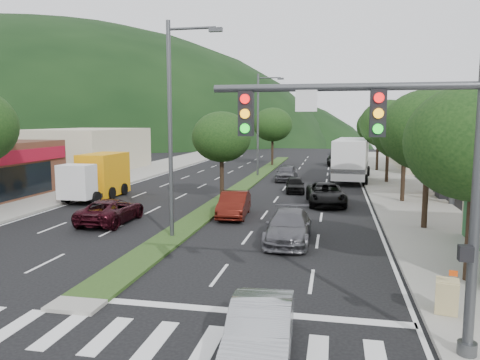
% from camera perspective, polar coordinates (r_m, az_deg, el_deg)
% --- Properties ---
extents(ground, '(160.00, 160.00, 0.00)m').
position_cam_1_polar(ground, '(15.66, -18.48, -13.84)').
color(ground, black).
rests_on(ground, ground).
extents(sidewalk_right, '(5.00, 90.00, 0.15)m').
position_cam_1_polar(sidewalk_right, '(38.32, 18.90, -1.30)').
color(sidewalk_right, gray).
rests_on(sidewalk_right, ground).
extents(sidewalk_left, '(6.00, 90.00, 0.15)m').
position_cam_1_polar(sidewalk_left, '(43.15, -16.95, -0.29)').
color(sidewalk_left, gray).
rests_on(sidewalk_left, ground).
extents(median, '(1.60, 56.00, 0.12)m').
position_cam_1_polar(median, '(41.64, 1.04, -0.26)').
color(median, '#223B15').
rests_on(median, ground).
extents(crosswalk, '(19.00, 2.20, 0.01)m').
position_cam_1_polar(crosswalk, '(14.10, -22.70, -16.44)').
color(crosswalk, silver).
rests_on(crosswalk, ground).
extents(traffic_signal, '(6.12, 0.40, 7.00)m').
position_cam_1_polar(traffic_signal, '(11.20, 19.43, 2.25)').
color(traffic_signal, '#47494C').
rests_on(traffic_signal, ground).
extents(bldg_left_far, '(9.00, 14.00, 4.60)m').
position_cam_1_polar(bldg_left_far, '(53.69, -18.12, 3.48)').
color(bldg_left_far, '#BAAD94').
rests_on(bldg_left_far, ground).
extents(bldg_right_far, '(10.00, 16.00, 5.20)m').
position_cam_1_polar(bldg_right_far, '(57.93, 23.51, 3.79)').
color(bldg_right_far, '#BAAD94').
rests_on(bldg_right_far, ground).
extents(hill_far, '(176.00, 132.00, 82.00)m').
position_cam_1_polar(hill_far, '(150.70, -24.08, 4.57)').
color(hill_far, black).
rests_on(hill_far, ground).
extents(tree_r_a, '(4.60, 4.60, 6.63)m').
position_cam_1_polar(tree_r_a, '(17.21, 26.79, 4.10)').
color(tree_r_a, black).
rests_on(tree_r_a, sidewalk_right).
extents(tree_r_b, '(4.80, 4.80, 6.94)m').
position_cam_1_polar(tree_r_b, '(25.01, 22.02, 5.61)').
color(tree_r_b, black).
rests_on(tree_r_b, sidewalk_right).
extents(tree_r_c, '(4.40, 4.40, 6.48)m').
position_cam_1_polar(tree_r_c, '(32.91, 19.48, 5.50)').
color(tree_r_c, black).
rests_on(tree_r_c, sidewalk_right).
extents(tree_r_d, '(5.00, 5.00, 7.17)m').
position_cam_1_polar(tree_r_d, '(42.83, 17.67, 6.48)').
color(tree_r_d, black).
rests_on(tree_r_d, sidewalk_right).
extents(tree_r_e, '(4.60, 4.60, 6.71)m').
position_cam_1_polar(tree_r_e, '(52.79, 16.51, 6.30)').
color(tree_r_e, black).
rests_on(tree_r_e, sidewalk_right).
extents(tree_med_near, '(4.00, 4.00, 6.02)m').
position_cam_1_polar(tree_med_near, '(31.51, -2.25, 5.27)').
color(tree_med_near, black).
rests_on(tree_med_near, median).
extents(tree_med_far, '(4.80, 4.80, 6.94)m').
position_cam_1_polar(tree_med_far, '(57.08, 3.99, 6.75)').
color(tree_med_far, black).
rests_on(tree_med_far, median).
extents(streetlight_near, '(2.60, 0.25, 10.00)m').
position_cam_1_polar(streetlight_near, '(21.84, -8.03, 7.33)').
color(streetlight_near, '#47494C').
rests_on(streetlight_near, ground).
extents(streetlight_mid, '(2.60, 0.25, 10.00)m').
position_cam_1_polar(streetlight_mid, '(46.17, 2.45, 7.35)').
color(streetlight_mid, '#47494C').
rests_on(streetlight_mid, ground).
extents(sedan_silver, '(1.67, 4.20, 1.36)m').
position_cam_1_polar(sedan_silver, '(11.41, 2.46, -17.97)').
color(sedan_silver, '#9DA0A5').
rests_on(sedan_silver, ground).
extents(suv_maroon, '(2.22, 4.82, 1.34)m').
position_cam_1_polar(suv_maroon, '(26.34, -15.42, -3.63)').
color(suv_maroon, black).
rests_on(suv_maroon, ground).
extents(car_queue_a, '(1.77, 3.61, 1.18)m').
position_cam_1_polar(car_queue_a, '(36.42, 6.72, -0.56)').
color(car_queue_a, black).
rests_on(car_queue_a, ground).
extents(car_queue_b, '(2.05, 4.91, 1.42)m').
position_cam_1_polar(car_queue_b, '(21.60, 5.94, -5.68)').
color(car_queue_b, '#535257').
rests_on(car_queue_b, ground).
extents(car_queue_c, '(1.85, 4.46, 1.44)m').
position_cam_1_polar(car_queue_c, '(27.00, -0.74, -3.00)').
color(car_queue_c, '#4A120C').
rests_on(car_queue_c, ground).
extents(car_queue_d, '(2.92, 5.35, 1.42)m').
position_cam_1_polar(car_queue_d, '(31.34, 10.42, -1.69)').
color(car_queue_d, black).
rests_on(car_queue_d, ground).
extents(car_queue_e, '(1.88, 4.36, 1.47)m').
position_cam_1_polar(car_queue_e, '(43.15, 5.71, 0.87)').
color(car_queue_e, '#48484D').
rests_on(car_queue_e, ground).
extents(car_queue_f, '(2.09, 4.72, 1.35)m').
position_cam_1_polar(car_queue_f, '(58.73, 11.49, 2.41)').
color(car_queue_f, black).
rests_on(car_queue_f, ground).
extents(box_truck, '(2.56, 6.42, 3.15)m').
position_cam_1_polar(box_truck, '(34.79, -16.87, 0.30)').
color(box_truck, silver).
rests_on(box_truck, ground).
extents(motorhome, '(3.90, 10.14, 3.80)m').
position_cam_1_polar(motorhome, '(44.39, 13.44, 2.56)').
color(motorhome, silver).
rests_on(motorhome, ground).
extents(a_frame_sign, '(0.73, 0.79, 1.36)m').
position_cam_1_polar(a_frame_sign, '(14.57, 23.93, -12.58)').
color(a_frame_sign, tan).
rests_on(a_frame_sign, sidewalk_right).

